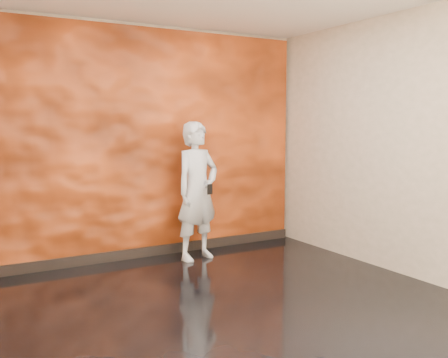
% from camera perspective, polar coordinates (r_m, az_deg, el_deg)
% --- Properties ---
extents(room, '(4.02, 4.02, 2.81)m').
position_cam_1_polar(room, '(4.38, 1.68, 3.44)').
color(room, black).
rests_on(room, ground).
extents(feature_wall, '(3.90, 0.06, 2.75)m').
position_cam_1_polar(feature_wall, '(6.14, -7.92, 4.03)').
color(feature_wall, '#F35B1E').
rests_on(feature_wall, ground).
extents(baseboard, '(3.90, 0.04, 0.12)m').
position_cam_1_polar(baseboard, '(6.30, -7.60, -8.07)').
color(baseboard, black).
rests_on(baseboard, ground).
extents(man, '(0.68, 0.53, 1.65)m').
position_cam_1_polar(man, '(5.95, -3.06, -1.38)').
color(man, '#9AA0AA').
rests_on(man, ground).
extents(phone, '(0.07, 0.02, 0.12)m').
position_cam_1_polar(phone, '(5.73, -1.62, -1.18)').
color(phone, black).
rests_on(phone, man).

